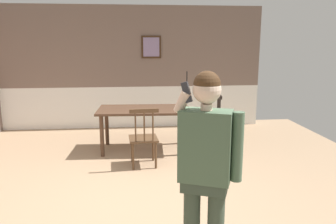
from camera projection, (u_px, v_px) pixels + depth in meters
name	position (u px, v px, depth m)	size (l,w,h in m)	color
ground_plane	(132.00, 196.00, 4.20)	(7.89, 7.89, 0.00)	#9E7F60
room_back_partition	(132.00, 70.00, 7.43)	(5.87, 0.17, 2.72)	#756056
dining_table	(144.00, 114.00, 5.90)	(1.66, 0.94, 0.76)	#4C3323
chair_near_window	(210.00, 123.00, 6.00)	(0.46, 0.46, 1.01)	black
chair_by_doorway	(143.00, 138.00, 5.14)	(0.46, 0.46, 0.95)	#513823
person_figure	(206.00, 161.00, 2.64)	(0.54, 0.36, 1.70)	#3A493A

